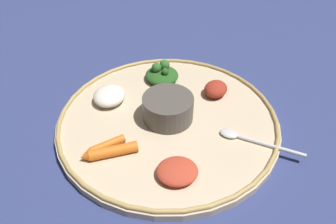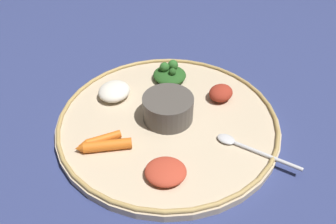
{
  "view_description": "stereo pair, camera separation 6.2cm",
  "coord_description": "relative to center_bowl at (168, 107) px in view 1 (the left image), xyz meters",
  "views": [
    {
      "loc": [
        -0.05,
        -0.47,
        0.43
      ],
      "look_at": [
        0.0,
        0.0,
        0.03
      ],
      "focal_mm": 33.55,
      "sensor_mm": 36.0,
      "label": 1
    },
    {
      "loc": [
        0.01,
        -0.47,
        0.43
      ],
      "look_at": [
        0.0,
        0.0,
        0.03
      ],
      "focal_mm": 33.55,
      "sensor_mm": 36.0,
      "label": 2
    }
  ],
  "objects": [
    {
      "name": "mound_berbere_red",
      "position": [
        0.0,
        -0.14,
        -0.02
      ],
      "size": [
        0.07,
        0.06,
        0.02
      ],
      "primitive_type": "ellipsoid",
      "rotation": [
        0.0,
        0.0,
        6.28
      ],
      "color": "#B73D28",
      "rests_on": "platter"
    },
    {
      "name": "platter_rim",
      "position": [
        0.0,
        0.0,
        -0.02
      ],
      "size": [
        0.43,
        0.43,
        0.01
      ],
      "primitive_type": "torus",
      "color": "tan",
      "rests_on": "platter"
    },
    {
      "name": "carrot_near_spoon",
      "position": [
        -0.12,
        -0.07,
        -0.02
      ],
      "size": [
        0.08,
        0.05,
        0.01
      ],
      "color": "orange",
      "rests_on": "platter"
    },
    {
      "name": "platter",
      "position": [
        0.0,
        0.0,
        -0.03
      ],
      "size": [
        0.44,
        0.44,
        0.02
      ],
      "primitive_type": "cylinder",
      "color": "#C6B293",
      "rests_on": "ground_plane"
    },
    {
      "name": "carrot_outer",
      "position": [
        -0.11,
        -0.09,
        -0.02
      ],
      "size": [
        0.1,
        0.04,
        0.02
      ],
      "color": "orange",
      "rests_on": "platter"
    },
    {
      "name": "mound_beet",
      "position": [
        0.11,
        0.07,
        -0.01
      ],
      "size": [
        0.07,
        0.07,
        0.03
      ],
      "primitive_type": "ellipsoid",
      "rotation": [
        0.0,
        0.0,
        0.88
      ],
      "color": "maroon",
      "rests_on": "platter"
    },
    {
      "name": "greens_pile",
      "position": [
        -0.0,
        0.14,
        -0.01
      ],
      "size": [
        0.1,
        0.1,
        0.04
      ],
      "color": "#23511E",
      "rests_on": "platter"
    },
    {
      "name": "ground_plane",
      "position": [
        0.0,
        0.0,
        -0.04
      ],
      "size": [
        2.4,
        2.4,
        0.0
      ],
      "primitive_type": "plane",
      "color": "navy"
    },
    {
      "name": "mound_rice_white",
      "position": [
        -0.12,
        0.07,
        -0.01
      ],
      "size": [
        0.09,
        0.09,
        0.03
      ],
      "primitive_type": "ellipsoid",
      "rotation": [
        0.0,
        0.0,
        4.38
      ],
      "color": "silver",
      "rests_on": "platter"
    },
    {
      "name": "spoon",
      "position": [
        0.14,
        -0.08,
        -0.02
      ],
      "size": [
        0.14,
        0.09,
        0.01
      ],
      "color": "silver",
      "rests_on": "platter"
    },
    {
      "name": "center_bowl",
      "position": [
        0.0,
        0.0,
        0.0
      ],
      "size": [
        0.1,
        0.1,
        0.05
      ],
      "color": "#4C4742",
      "rests_on": "platter"
    }
  ]
}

